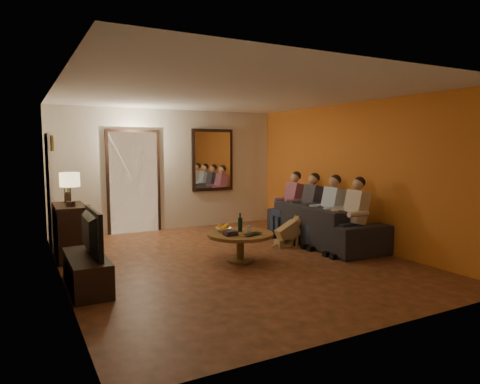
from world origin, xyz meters
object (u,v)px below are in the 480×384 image
tv_stand (87,272)px  wine_bottle (240,222)px  person_a (353,219)px  dresser (70,232)px  dog (288,231)px  laptop (255,235)px  coffee_table (240,247)px  person_c (309,210)px  person_d (291,206)px  table_lamp (70,189)px  sofa (323,224)px  person_b (330,214)px  bowl (224,230)px  tv (85,233)px

tv_stand → wine_bottle: 2.45m
person_a → dresser: bearing=155.0°
dog → wine_bottle: bearing=-164.7°
tv_stand → wine_bottle: wine_bottle is taller
dresser → laptop: size_ratio=2.98×
coffee_table → dresser: bearing=148.4°
dresser → tv_stand: (0.00, -1.69, -0.22)m
person_c → person_d: size_ratio=1.00×
person_d → table_lamp: bearing=-179.2°
sofa → laptop: sofa is taller
dresser → coffee_table: size_ratio=0.94×
tv_stand → person_c: 4.32m
dresser → coffee_table: dresser is taller
sofa → person_b: size_ratio=2.13×
tv_stand → laptop: size_ratio=3.86×
person_b → person_c: same height
person_c → wine_bottle: size_ratio=3.87×
bowl → tv: bearing=-167.8°
person_c → laptop: person_c is taller
tv_stand → laptop: laptop is taller
person_c → wine_bottle: person_c is taller
tv_stand → tv: 0.51m
bowl → wine_bottle: (0.23, -0.12, 0.12)m
dresser → wine_bottle: dresser is taller
person_a → sofa: bearing=83.7°
tv → tv_stand: bearing=0.0°
tv_stand → person_d: (4.20, 1.53, 0.39)m
tv_stand → person_d: 4.49m
tv → person_a: bearing=-93.7°
dresser → dog: size_ratio=1.75×
person_b → person_d: same height
person_a → bowl: 2.17m
dog → person_b: bearing=-35.4°
tv_stand → person_c: size_ratio=1.06×
person_c → laptop: 2.01m
dog → wine_bottle: size_ratio=1.81×
dresser → sofa: (4.30, -1.06, -0.06)m
laptop → tv_stand: bearing=161.0°
person_d → dog: (-0.62, -0.80, -0.32)m
person_a → person_d: size_ratio=1.00×
coffee_table → tv: bearing=-174.0°
tv → bowl: bearing=-77.8°
person_c → wine_bottle: 1.90m
tv_stand → person_a: bearing=-3.7°
tv_stand → coffee_table: (2.34, 0.25, 0.01)m
bowl → dog: bearing=10.6°
person_c → bowl: 2.09m
wine_bottle → bowl: bearing=152.4°
dog → bowl: size_ratio=2.16×
person_d → bowl: person_d is taller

